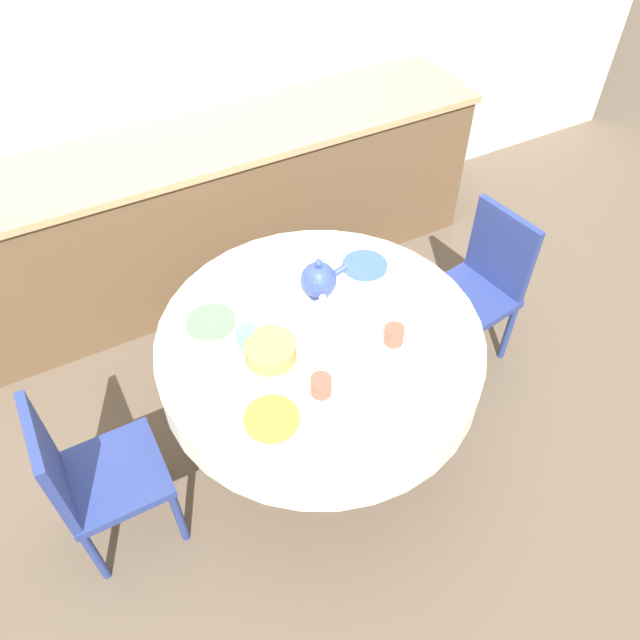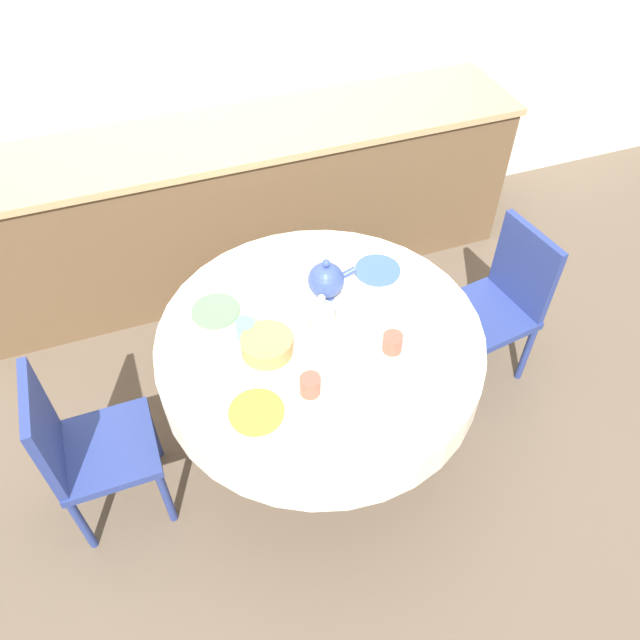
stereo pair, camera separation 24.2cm
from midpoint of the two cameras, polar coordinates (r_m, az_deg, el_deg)
ground_plane at (r=3.17m, az=2.22°, el=-10.69°), size 12.00×12.00×0.00m
wall_back at (r=3.61m, az=-8.01°, el=24.00°), size 7.00×0.05×2.60m
kitchen_counter at (r=3.73m, az=-5.41°, el=10.39°), size 3.24×0.64×0.94m
dining_table at (r=2.65m, az=2.62°, el=-3.15°), size 1.36×1.36×0.77m
chair_left at (r=3.26m, az=18.23°, el=1.68°), size 0.45×0.45×0.87m
chair_right at (r=2.71m, az=-18.38°, el=-11.01°), size 0.40×0.40×0.87m
plate_near_left at (r=2.31m, az=-2.83°, el=-8.58°), size 0.21×0.21×0.01m
cup_near_left at (r=2.34m, az=2.05°, el=-6.17°), size 0.08×0.08×0.08m
plate_near_right at (r=2.44m, az=11.92°, el=-5.74°), size 0.21×0.21×0.01m
cup_near_right at (r=2.50m, az=9.42°, el=-2.22°), size 0.08×0.08×0.08m
plate_far_left at (r=2.65m, az=-6.98°, el=0.68°), size 0.21×0.21×0.01m
cup_far_left at (r=2.52m, az=-4.10°, el=-0.97°), size 0.08×0.08×0.08m
plate_far_right at (r=2.84m, az=7.73°, el=4.42°), size 0.21×0.21×0.01m
cup_far_right at (r=2.73m, az=4.71°, el=3.63°), size 0.08×0.08×0.08m
coffee_carafe at (r=2.45m, az=2.96°, el=-0.32°), size 0.10×0.10×0.26m
teapot at (r=2.65m, az=3.20°, el=3.53°), size 0.22×0.16×0.20m
bread_basket at (r=2.47m, az=-2.09°, el=-2.46°), size 0.21×0.21×0.08m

